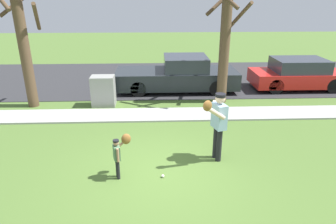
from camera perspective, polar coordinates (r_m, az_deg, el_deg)
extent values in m
plane|color=#4C6B2D|center=(10.54, -1.58, -0.85)|extent=(48.00, 48.00, 0.00)
cube|color=#A3A39E|center=(10.62, -1.59, -0.49)|extent=(36.00, 1.20, 0.06)
cube|color=#2D2D30|center=(15.38, -1.86, 6.43)|extent=(36.00, 6.80, 0.02)
cylinder|color=black|center=(7.77, 9.56, -6.15)|extent=(0.14, 0.14, 0.88)
cylinder|color=black|center=(7.90, 8.96, -5.61)|extent=(0.14, 0.14, 0.88)
cube|color=#8CADC6|center=(7.52, 9.60, -0.77)|extent=(0.35, 0.47, 0.63)
sphere|color=beige|center=(7.37, 9.81, 2.47)|extent=(0.24, 0.24, 0.24)
cylinder|color=black|center=(7.34, 9.86, 3.13)|extent=(0.25, 0.25, 0.07)
cylinder|color=beige|center=(7.10, 8.85, -0.13)|extent=(0.55, 0.26, 0.42)
ellipsoid|color=brown|center=(6.94, 7.44, 1.15)|extent=(0.25, 0.20, 0.26)
cylinder|color=beige|center=(7.73, 8.68, 0.05)|extent=(0.10, 0.10, 0.59)
cylinder|color=black|center=(7.22, -9.50, -10.24)|extent=(0.08, 0.08, 0.49)
cylinder|color=black|center=(7.14, -9.35, -10.63)|extent=(0.08, 0.08, 0.49)
cube|color=#4C7251|center=(6.97, -9.63, -7.54)|extent=(0.19, 0.26, 0.34)
sphere|color=#A87A5B|center=(6.86, -9.76, -5.73)|extent=(0.13, 0.13, 0.13)
cylinder|color=black|center=(6.83, -9.79, -5.36)|extent=(0.14, 0.14, 0.04)
cylinder|color=#A87A5B|center=(7.06, -8.75, -5.95)|extent=(0.30, 0.14, 0.23)
ellipsoid|color=brown|center=(7.03, -7.89, -5.04)|extent=(0.25, 0.20, 0.26)
cylinder|color=#A87A5B|center=(6.84, -9.41, -8.03)|extent=(0.06, 0.06, 0.32)
sphere|color=white|center=(7.21, -0.98, -11.94)|extent=(0.07, 0.07, 0.07)
cube|color=gray|center=(11.66, -12.06, 3.88)|extent=(0.86, 0.62, 1.14)
cylinder|color=brown|center=(11.61, 10.69, 13.68)|extent=(0.38, 0.38, 4.99)
cylinder|color=brown|center=(11.83, 13.42, 17.27)|extent=(0.54, 1.36, 1.03)
cylinder|color=brown|center=(11.85, 9.52, 19.49)|extent=(1.05, 0.69, 0.85)
cylinder|color=brown|center=(12.05, -25.64, 12.20)|extent=(0.38, 0.38, 4.96)
cylinder|color=brown|center=(11.94, -23.47, 16.09)|extent=(0.54, 1.36, 1.03)
cylinder|color=brown|center=(12.41, -26.84, 17.58)|extent=(1.05, 0.69, 0.85)
cube|color=#23282D|center=(13.28, 1.57, 6.39)|extent=(5.20, 1.95, 0.70)
cube|color=#2D333D|center=(13.15, 3.31, 9.13)|extent=(1.82, 1.79, 0.60)
cylinder|color=black|center=(12.49, -5.60, 4.33)|extent=(0.64, 0.22, 0.64)
cylinder|color=black|center=(14.15, -5.24, 6.40)|extent=(0.64, 0.22, 0.64)
cylinder|color=black|center=(12.72, 9.10, 4.47)|extent=(0.64, 0.22, 0.64)
cylinder|color=black|center=(14.35, 7.80, 6.51)|extent=(0.64, 0.22, 0.64)
cube|color=red|center=(14.67, 23.12, 5.93)|extent=(4.00, 1.75, 0.60)
cube|color=#2D333D|center=(14.55, 23.45, 8.10)|extent=(2.20, 1.61, 0.55)
cylinder|color=black|center=(13.54, 19.57, 4.54)|extent=(0.64, 0.22, 0.64)
cylinder|color=black|center=(14.92, 17.51, 6.28)|extent=(0.64, 0.22, 0.64)
cylinder|color=black|center=(14.64, 28.65, 4.34)|extent=(0.64, 0.22, 0.64)
cylinder|color=black|center=(15.93, 25.99, 6.02)|extent=(0.64, 0.22, 0.64)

